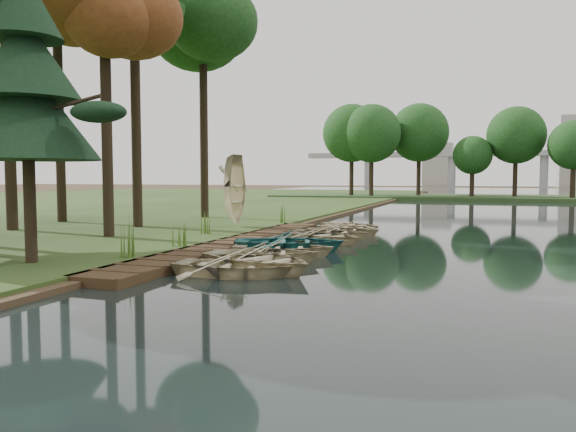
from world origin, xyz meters
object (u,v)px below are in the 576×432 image
(boardwalk, at_px, (234,245))
(stored_rowboat, at_px, (236,219))
(pine_tree, at_px, (26,83))
(rowboat_1, at_px, (258,257))
(rowboat_2, at_px, (265,251))
(rowboat_0, at_px, (234,263))

(boardwalk, relative_size, stored_rowboat, 4.74)
(pine_tree, bearing_deg, rowboat_1, 19.65)
(rowboat_2, bearing_deg, rowboat_1, 176.54)
(stored_rowboat, bearing_deg, rowboat_0, -152.52)
(boardwalk, height_order, stored_rowboat, stored_rowboat)
(boardwalk, bearing_deg, rowboat_2, -51.57)
(rowboat_0, xyz_separation_m, stored_rowboat, (-4.85, 10.84, 0.26))
(boardwalk, xyz_separation_m, stored_rowboat, (-2.37, 5.43, 0.50))
(stored_rowboat, bearing_deg, rowboat_2, -147.18)
(rowboat_0, height_order, rowboat_2, rowboat_2)
(boardwalk, distance_m, rowboat_0, 5.95)
(rowboat_0, relative_size, rowboat_2, 0.98)
(rowboat_0, distance_m, rowboat_1, 0.96)
(rowboat_1, height_order, rowboat_2, rowboat_1)
(rowboat_2, relative_size, pine_tree, 0.42)
(rowboat_1, bearing_deg, pine_tree, 133.75)
(rowboat_0, height_order, rowboat_1, rowboat_1)
(rowboat_0, distance_m, pine_tree, 7.37)
(rowboat_0, height_order, stored_rowboat, stored_rowboat)
(boardwalk, height_order, rowboat_0, rowboat_0)
(rowboat_0, bearing_deg, pine_tree, 98.01)
(boardwalk, height_order, rowboat_1, rowboat_1)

